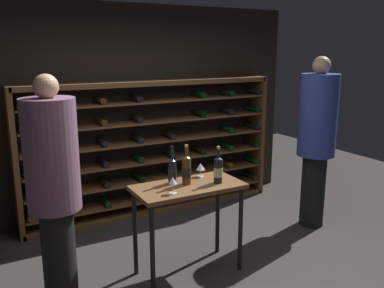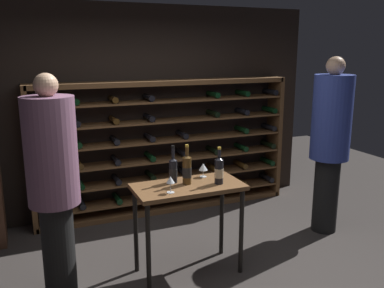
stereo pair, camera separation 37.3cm
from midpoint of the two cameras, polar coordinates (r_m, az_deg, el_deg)
The scene contains 11 objects.
ground_plane at distance 4.00m, azimuth 4.97°, elevation -19.12°, with size 10.26×10.26×0.00m, color #383330.
back_wall at distance 5.41m, azimuth -5.30°, elevation 4.65°, with size 4.82×0.10×2.68m, color black.
wine_rack at distance 5.40m, azimuth -1.64°, elevation -0.53°, with size 3.41×0.32×1.74m.
tasting_table at distance 3.89m, azimuth 2.25°, elevation -7.47°, with size 1.02×0.51×0.89m.
person_bystander_dark_jacket at distance 3.59m, azimuth -15.89°, elevation -4.45°, with size 0.43×0.43×1.94m.
person_bystander_red_print at distance 5.02m, azimuth 20.62°, elevation 0.83°, with size 0.44×0.44×2.04m.
wine_bottle_amber_reserve at distance 3.83m, azimuth 2.09°, elevation -3.57°, with size 0.09×0.09×0.38m.
wine_bottle_red_label at distance 3.87m, azimuth 0.12°, elevation -3.63°, with size 0.08×0.08×0.36m.
wine_bottle_black_capsule at distance 3.86m, azimuth 6.53°, elevation -3.67°, with size 0.08×0.08×0.35m.
wine_glass_stemmed_right at distance 4.06m, azimuth 4.20°, elevation -3.28°, with size 0.09×0.09×0.14m.
wine_glass_stemmed_left at distance 3.60m, azimuth -0.04°, elevation -5.13°, with size 0.07×0.07×0.15m.
Camera 2 is at (-1.44, -3.06, 2.13)m, focal length 38.55 mm.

